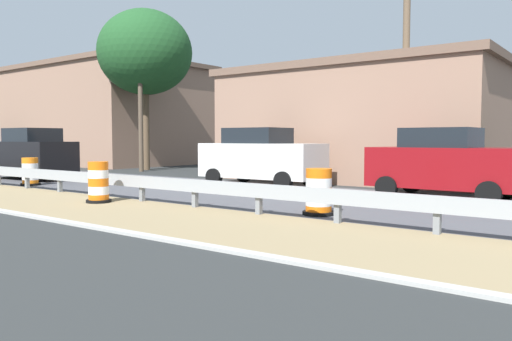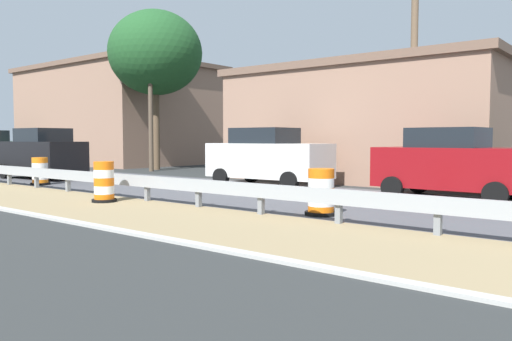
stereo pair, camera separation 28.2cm
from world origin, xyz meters
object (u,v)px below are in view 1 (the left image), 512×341
at_px(traffic_barrel_far, 30,173).
at_px(utility_pole_near, 406,68).
at_px(car_trailing_far_lane, 31,154).
at_px(car_distant_a, 445,163).
at_px(utility_pole_mid, 140,93).
at_px(traffic_barrel_mid, 98,184).
at_px(car_trailing_near_lane, 261,157).
at_px(traffic_barrel_close, 319,194).

xyz_separation_m(traffic_barrel_far, utility_pole_near, (7.44, -11.33, 3.71)).
relative_size(car_trailing_far_lane, car_distant_a, 1.02).
relative_size(car_trailing_far_lane, utility_pole_mid, 0.55).
bearing_deg(traffic_barrel_mid, car_trailing_far_lane, 71.06).
bearing_deg(car_trailing_near_lane, car_distant_a, -0.59).
height_order(traffic_barrel_mid, traffic_barrel_far, traffic_barrel_mid).
distance_m(car_trailing_far_lane, car_distant_a, 16.48).
relative_size(traffic_barrel_mid, utility_pole_mid, 0.14).
distance_m(traffic_barrel_close, car_distant_a, 5.16).
bearing_deg(traffic_barrel_far, traffic_barrel_mid, -103.92).
distance_m(traffic_barrel_mid, utility_pole_near, 10.95).
distance_m(traffic_barrel_close, utility_pole_near, 8.28).
relative_size(car_trailing_near_lane, car_distant_a, 1.08).
relative_size(utility_pole_near, utility_pole_mid, 1.02).
relative_size(traffic_barrel_mid, utility_pole_near, 0.14).
distance_m(car_trailing_near_lane, car_distant_a, 6.50).
bearing_deg(car_distant_a, utility_pole_mid, 171.95).
distance_m(traffic_barrel_far, car_trailing_far_lane, 3.09).
xyz_separation_m(traffic_barrel_mid, utility_pole_near, (9.00, -5.05, 3.67)).
distance_m(traffic_barrel_far, car_distant_a, 14.39).
distance_m(traffic_barrel_far, utility_pole_mid, 9.02).
height_order(traffic_barrel_mid, car_distant_a, car_distant_a).
height_order(car_trailing_near_lane, car_distant_a, car_trailing_near_lane).
xyz_separation_m(traffic_barrel_far, car_trailing_far_lane, (1.50, 2.63, 0.62)).
bearing_deg(utility_pole_mid, car_trailing_far_lane, -177.25).
distance_m(utility_pole_near, utility_pole_mid, 14.26).
relative_size(traffic_barrel_far, utility_pole_mid, 0.13).
xyz_separation_m(traffic_barrel_far, utility_pole_mid, (7.72, 2.93, 3.64)).
bearing_deg(traffic_barrel_close, traffic_barrel_far, 90.37).
bearing_deg(traffic_barrel_far, traffic_barrel_close, -89.63).
distance_m(traffic_barrel_far, utility_pole_near, 14.06).
bearing_deg(traffic_barrel_close, traffic_barrel_mid, 105.60).
height_order(traffic_barrel_far, utility_pole_near, utility_pole_near).
height_order(traffic_barrel_mid, car_trailing_far_lane, car_trailing_far_lane).
relative_size(traffic_barrel_far, utility_pole_near, 0.13).
xyz_separation_m(car_trailing_near_lane, car_trailing_far_lane, (-3.41, 9.59, 0.02)).
distance_m(traffic_barrel_close, car_trailing_near_lane, 7.11).
bearing_deg(traffic_barrel_far, car_distant_a, -69.48).
height_order(car_trailing_far_lane, car_distant_a, car_trailing_far_lane).
bearing_deg(car_trailing_far_lane, traffic_barrel_close, 172.72).
height_order(utility_pole_near, utility_pole_mid, utility_pole_near).
bearing_deg(traffic_barrel_far, car_trailing_far_lane, 60.26).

